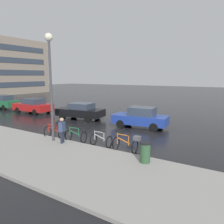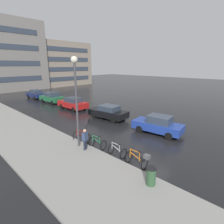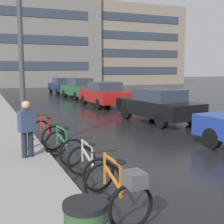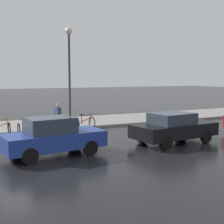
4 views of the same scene
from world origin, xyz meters
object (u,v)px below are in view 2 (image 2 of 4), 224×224
car_black (108,112)px  car_red (73,103)px  car_blue (158,125)px  trash_bin (151,177)px  bicycle_third (97,143)px  car_green (52,98)px  pedestrian (85,139)px  bicycle_nearest (139,159)px  car_navy (36,94)px  bicycle_farthest (81,137)px  streetlamp (76,88)px  bicycle_second (117,151)px

car_black → car_red: bearing=91.2°
car_blue → trash_bin: bearing=-153.5°
bicycle_third → car_red: (5.37, 10.78, 0.40)m
bicycle_third → car_green: 17.47m
car_green → pedestrian: 17.54m
bicycle_nearest → car_navy: car_navy is taller
car_navy → trash_bin: (-6.35, -26.95, -0.23)m
bicycle_farthest → car_blue: (5.51, -3.46, 0.38)m
streetlamp → trash_bin: 7.07m
bicycle_second → car_black: 8.15m
bicycle_nearest → bicycle_second: (0.08, 1.74, -0.13)m
bicycle_second → pedestrian: bearing=116.4°
pedestrian → car_navy: bearing=74.0°
bicycle_nearest → bicycle_farthest: (-0.15, 5.22, -0.10)m
pedestrian → bicycle_third: bearing=-15.4°
bicycle_second → car_red: 13.62m
bicycle_second → streetlamp: 4.93m
bicycle_farthest → car_black: size_ratio=0.28×
bicycle_third → car_black: car_black is taller
bicycle_farthest → streetlamp: bearing=-138.3°
car_blue → streetlamp: 7.71m
car_black → bicycle_second: bearing=-131.6°
bicycle_third → car_black: size_ratio=0.27×
car_black → car_green: (-0.00, 12.26, 0.05)m
car_navy → bicycle_third: bearing=-103.7°
car_black → car_navy: car_navy is taller
streetlamp → trash_bin: streetlamp is taller
car_black → streetlamp: 8.01m
bicycle_farthest → car_red: (5.49, 9.08, 0.38)m
car_red → car_green: car_green is taller
bicycle_farthest → car_blue: bearing=-32.1°
pedestrian → streetlamp: streetlamp is taller
bicycle_nearest → car_black: (5.48, 7.83, 0.25)m
car_green → bicycle_nearest: bearing=-105.3°
car_blue → trash_bin: 7.16m
trash_bin → car_green: bearing=73.2°
bicycle_second → streetlamp: bearing=109.2°
car_green → pedestrian: size_ratio=2.71×
car_green → streetlamp: bearing=-112.3°
bicycle_nearest → streetlamp: bearing=101.2°
bicycle_farthest → car_black: 6.21m
bicycle_second → pedestrian: (-1.00, 2.02, 0.52)m
bicycle_third → trash_bin: size_ratio=1.15×
car_green → trash_bin: (-6.51, -21.52, -0.28)m
car_red → trash_bin: bearing=-112.1°
car_black → car_red: car_red is taller
car_red → car_black: bearing=-88.8°
bicycle_third → car_navy: car_navy is taller
car_black → car_green: bearing=90.0°
car_blue → pedestrian: bearing=162.4°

